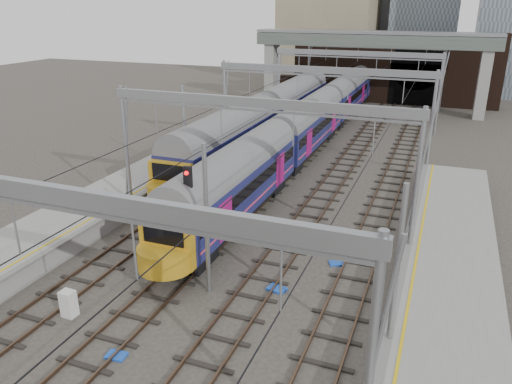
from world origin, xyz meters
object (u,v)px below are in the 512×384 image
at_px(train_second, 266,119).
at_px(relay_cabinet, 69,304).
at_px(signal_near_centre, 191,208).
at_px(train_main, 329,108).

bearing_deg(train_second, relay_cabinet, -87.19).
distance_m(signal_near_centre, relay_cabinet, 6.62).
distance_m(train_main, relay_cabinet, 35.35).
relative_size(train_second, signal_near_centre, 6.21).
distance_m(train_second, signal_near_centre, 23.22).
xyz_separation_m(train_second, relay_cabinet, (1.37, -27.81, -1.99)).
relative_size(train_main, relay_cabinet, 53.90).
relative_size(train_second, relay_cabinet, 29.00).
bearing_deg(relay_cabinet, train_second, 95.87).
bearing_deg(signal_near_centre, train_second, 94.09).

